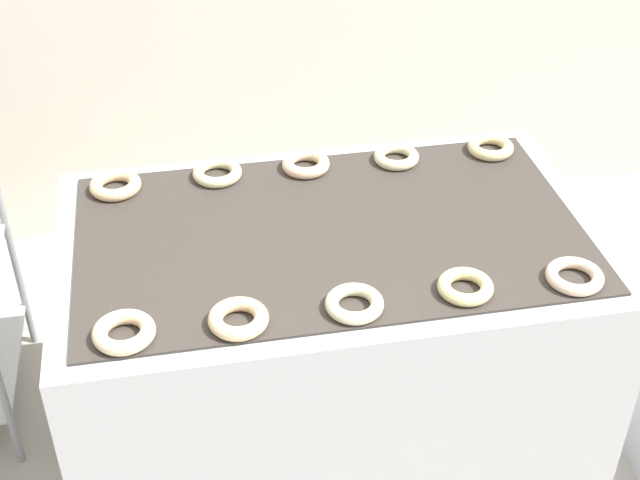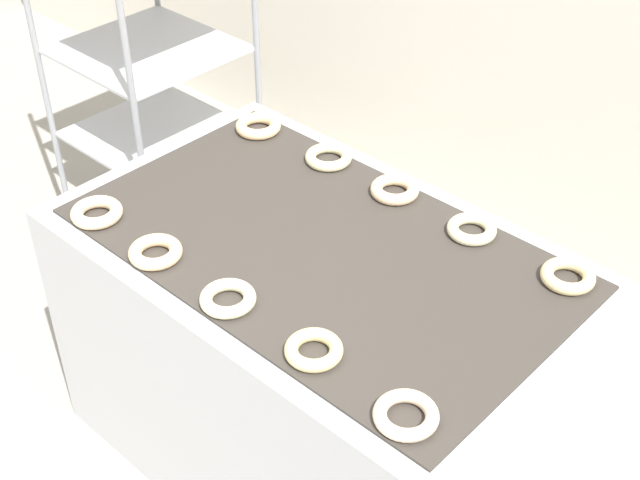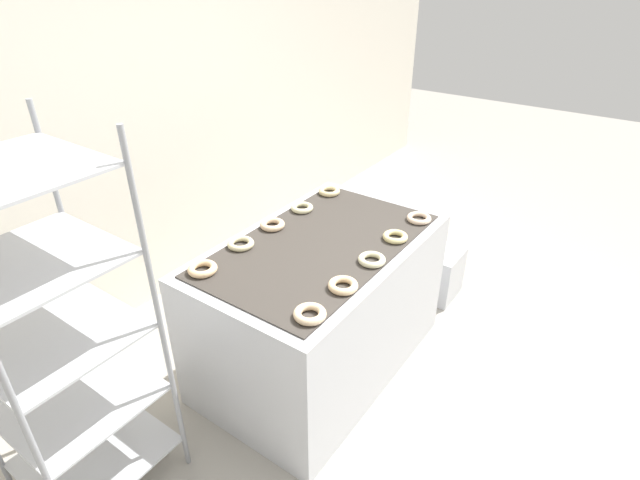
{
  "view_description": "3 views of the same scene",
  "coord_description": "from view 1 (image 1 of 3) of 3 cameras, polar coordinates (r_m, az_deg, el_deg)",
  "views": [
    {
      "loc": [
        -0.39,
        -1.22,
        2.24
      ],
      "look_at": [
        0.0,
        0.85,
        0.72
      ],
      "focal_mm": 50.0,
      "sensor_mm": 36.0,
      "label": 1
    },
    {
      "loc": [
        1.3,
        -0.7,
        2.32
      ],
      "look_at": [
        0.0,
        0.7,
        0.88
      ],
      "focal_mm": 50.0,
      "sensor_mm": 36.0,
      "label": 2
    },
    {
      "loc": [
        -1.93,
        -0.65,
        2.24
      ],
      "look_at": [
        0.0,
        0.7,
        0.88
      ],
      "focal_mm": 28.0,
      "sensor_mm": 36.0,
      "label": 3
    }
  ],
  "objects": [
    {
      "name": "donut_far_rightmost",
      "position": [
        2.8,
        10.86,
        5.85
      ],
      "size": [
        0.14,
        0.14,
        0.03
      ],
      "primitive_type": "torus",
      "color": "beige",
      "rests_on": "fryer_machine"
    },
    {
      "name": "donut_near_left",
      "position": [
        2.1,
        -5.24,
        -5.03
      ],
      "size": [
        0.14,
        0.14,
        0.04
      ],
      "primitive_type": "torus",
      "color": "beige",
      "rests_on": "fryer_machine"
    },
    {
      "name": "donut_near_center",
      "position": [
        2.13,
        2.22,
        -4.09
      ],
      "size": [
        0.14,
        0.14,
        0.03
      ],
      "primitive_type": "torus",
      "color": "beige",
      "rests_on": "fryer_machine"
    },
    {
      "name": "donut_far_left",
      "position": [
        2.64,
        -6.59,
        4.31
      ],
      "size": [
        0.14,
        0.14,
        0.03
      ],
      "primitive_type": "torus",
      "color": "beige",
      "rests_on": "fryer_machine"
    },
    {
      "name": "donut_near_leftmost",
      "position": [
        2.1,
        -12.44,
        -5.78
      ],
      "size": [
        0.15,
        0.15,
        0.04
      ],
      "primitive_type": "torus",
      "color": "beige",
      "rests_on": "fryer_machine"
    },
    {
      "name": "donut_near_rightmost",
      "position": [
        2.31,
        15.98,
        -2.24
      ],
      "size": [
        0.14,
        0.14,
        0.03
      ],
      "primitive_type": "torus",
      "color": "beige",
      "rests_on": "fryer_machine"
    },
    {
      "name": "donut_far_leftmost",
      "position": [
        2.63,
        -12.96,
        3.45
      ],
      "size": [
        0.15,
        0.15,
        0.04
      ],
      "primitive_type": "torus",
      "color": "#EEC48E",
      "rests_on": "fryer_machine"
    },
    {
      "name": "donut_far_right",
      "position": [
        2.71,
        4.91,
        5.34
      ],
      "size": [
        0.14,
        0.14,
        0.03
      ],
      "primitive_type": "torus",
      "color": "beige",
      "rests_on": "fryer_machine"
    },
    {
      "name": "donut_near_right",
      "position": [
        2.21,
        9.29,
        -2.96
      ],
      "size": [
        0.14,
        0.14,
        0.03
      ],
      "primitive_type": "torus",
      "color": "beige",
      "rests_on": "fryer_machine"
    },
    {
      "name": "donut_far_center",
      "position": [
        2.66,
        -0.92,
        4.89
      ],
      "size": [
        0.14,
        0.14,
        0.04
      ],
      "primitive_type": "torus",
      "color": "beige",
      "rests_on": "fryer_machine"
    },
    {
      "name": "fryer_machine",
      "position": [
        2.67,
        0.61,
        -6.99
      ],
      "size": [
        1.47,
        0.9,
        0.86
      ],
      "color": "#B7BABF",
      "rests_on": "ground_plane"
    }
  ]
}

